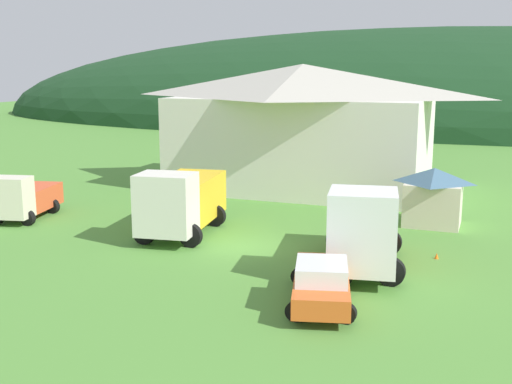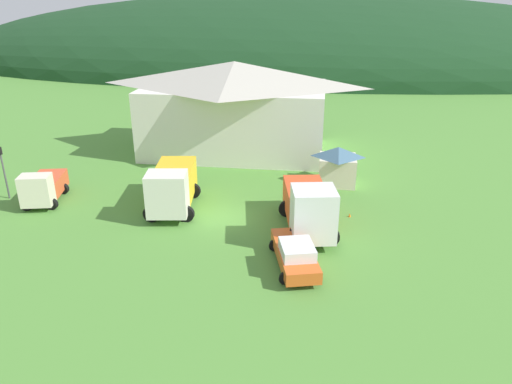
% 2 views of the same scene
% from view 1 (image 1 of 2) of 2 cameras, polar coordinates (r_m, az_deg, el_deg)
% --- Properties ---
extents(ground_plane, '(200.00, 200.00, 0.00)m').
position_cam_1_polar(ground_plane, '(28.92, -0.84, -5.03)').
color(ground_plane, '#518C38').
extents(forested_hill_backdrop, '(150.17, 60.00, 27.96)m').
position_cam_1_polar(forested_hill_backdrop, '(100.73, 15.07, 6.22)').
color(forested_hill_backdrop, '#193D1E').
rests_on(forested_hill_backdrop, ground).
extents(depot_building, '(17.54, 10.59, 8.32)m').
position_cam_1_polar(depot_building, '(42.46, 4.20, 6.04)').
color(depot_building, white).
rests_on(depot_building, ground).
extents(play_shed_cream, '(3.04, 2.79, 3.02)m').
position_cam_1_polar(play_shed_cream, '(33.90, 15.76, -0.33)').
color(play_shed_cream, beige).
rests_on(play_shed_cream, ground).
extents(light_truck_cream, '(3.11, 5.01, 2.53)m').
position_cam_1_polar(light_truck_cream, '(36.19, -20.31, -0.47)').
color(light_truck_cream, beige).
rests_on(light_truck_cream, ground).
extents(heavy_rig_striped, '(3.91, 6.88, 3.37)m').
position_cam_1_polar(heavy_rig_striped, '(30.90, -6.80, -0.72)').
color(heavy_rig_striped, silver).
rests_on(heavy_rig_striped, ground).
extents(heavy_rig_white, '(3.98, 7.18, 3.61)m').
position_cam_1_polar(heavy_rig_white, '(25.69, 9.68, -3.19)').
color(heavy_rig_white, white).
rests_on(heavy_rig_white, ground).
extents(service_pickup_orange, '(3.14, 5.47, 1.66)m').
position_cam_1_polar(service_pickup_orange, '(22.08, 5.94, -8.05)').
color(service_pickup_orange, '#DB5B21').
rests_on(service_pickup_orange, ground).
extents(traffic_cone_near_pickup, '(0.36, 0.36, 0.49)m').
position_cam_1_polar(traffic_cone_near_pickup, '(28.34, 16.03, -5.82)').
color(traffic_cone_near_pickup, orange).
rests_on(traffic_cone_near_pickup, ground).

